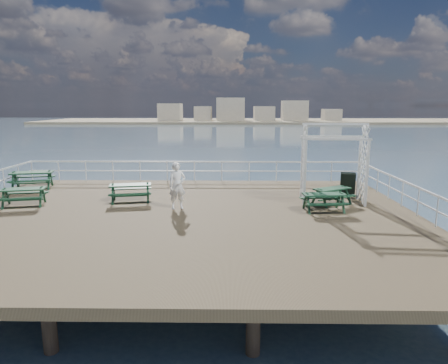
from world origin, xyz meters
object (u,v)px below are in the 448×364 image
(trellis_arbor, at_px, (333,168))
(picnic_table_b, at_px, (130,189))
(picnic_table_e, at_px, (324,198))
(picnic_table_d, at_px, (23,193))
(person, at_px, (177,186))
(picnic_table_c, at_px, (332,192))
(picnic_table_a, at_px, (32,176))

(trellis_arbor, bearing_deg, picnic_table_b, -174.50)
(picnic_table_e, distance_m, trellis_arbor, 1.92)
(picnic_table_b, distance_m, picnic_table_d, 4.25)
(picnic_table_d, distance_m, person, 6.34)
(picnic_table_c, relative_size, trellis_arbor, 0.60)
(picnic_table_a, height_order, picnic_table_e, picnic_table_a)
(picnic_table_a, xyz_separation_m, picnic_table_b, (5.50, -2.62, -0.06))
(picnic_table_b, xyz_separation_m, picnic_table_e, (7.86, -1.46, -0.04))
(picnic_table_d, xyz_separation_m, person, (6.32, -0.35, 0.40))
(picnic_table_a, xyz_separation_m, picnic_table_d, (1.33, -3.42, -0.08))
(picnic_table_b, bearing_deg, picnic_table_d, 179.86)
(picnic_table_c, bearing_deg, picnic_table_d, 153.31)
(picnic_table_c, distance_m, picnic_table_d, 12.63)
(picnic_table_d, bearing_deg, person, -15.85)
(picnic_table_b, bearing_deg, picnic_table_a, 143.49)
(trellis_arbor, bearing_deg, picnic_table_e, -109.33)
(picnic_table_b, height_order, picnic_table_e, picnic_table_b)
(picnic_table_a, bearing_deg, person, -40.15)
(picnic_table_a, relative_size, picnic_table_c, 1.13)
(picnic_table_b, relative_size, picnic_table_e, 1.15)
(picnic_table_d, height_order, picnic_table_e, picnic_table_d)
(picnic_table_c, bearing_deg, picnic_table_a, 139.22)
(picnic_table_e, bearing_deg, picnic_table_a, 158.20)
(picnic_table_b, bearing_deg, picnic_table_c, -13.26)
(picnic_table_a, distance_m, picnic_table_e, 13.96)
(picnic_table_d, distance_m, trellis_arbor, 12.78)
(picnic_table_e, relative_size, trellis_arbor, 0.51)
(picnic_table_b, distance_m, person, 2.47)
(picnic_table_a, bearing_deg, picnic_table_c, -25.83)
(picnic_table_d, xyz_separation_m, picnic_table_e, (12.03, -0.65, -0.02))
(picnic_table_b, distance_m, picnic_table_c, 8.45)
(picnic_table_d, bearing_deg, trellis_arbor, -8.83)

